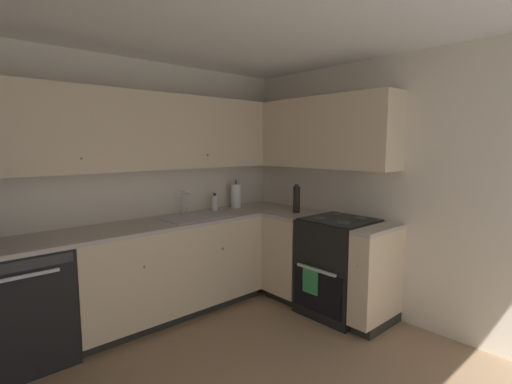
% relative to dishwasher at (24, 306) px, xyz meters
% --- Properties ---
extents(wall_back, '(4.02, 0.05, 2.43)m').
position_rel_dishwasher_xyz_m(wall_back, '(0.77, 0.33, 0.77)').
color(wall_back, beige).
rests_on(wall_back, ground_plane).
extents(wall_right, '(0.05, 3.68, 2.43)m').
position_rel_dishwasher_xyz_m(wall_right, '(2.76, -1.49, 0.77)').
color(wall_right, beige).
rests_on(wall_right, ground_plane).
extents(dishwasher, '(0.60, 0.63, 0.88)m').
position_rel_dishwasher_xyz_m(dishwasher, '(0.00, 0.00, 0.00)').
color(dishwasher, black).
rests_on(dishwasher, ground_plane).
extents(lower_cabinets_back, '(1.83, 0.62, 0.88)m').
position_rel_dishwasher_xyz_m(lower_cabinets_back, '(1.22, 0.00, 0.00)').
color(lower_cabinets_back, beige).
rests_on(lower_cabinets_back, ground_plane).
extents(countertop_back, '(3.03, 0.60, 0.03)m').
position_rel_dishwasher_xyz_m(countertop_back, '(1.22, 0.00, 0.46)').
color(countertop_back, '#B7A89E').
rests_on(countertop_back, lower_cabinets_back).
extents(lower_cabinets_right, '(0.62, 1.28, 0.88)m').
position_rel_dishwasher_xyz_m(lower_cabinets_right, '(2.43, -0.81, 0.00)').
color(lower_cabinets_right, beige).
rests_on(lower_cabinets_right, ground_plane).
extents(countertop_right, '(0.60, 1.28, 0.03)m').
position_rel_dishwasher_xyz_m(countertop_right, '(2.43, -0.81, 0.46)').
color(countertop_right, '#B7A89E').
rests_on(countertop_right, lower_cabinets_right).
extents(oven_range, '(0.68, 0.62, 1.07)m').
position_rel_dishwasher_xyz_m(oven_range, '(2.45, -1.06, 0.02)').
color(oven_range, black).
rests_on(oven_range, ground_plane).
extents(upper_cabinets_back, '(2.71, 0.34, 0.70)m').
position_rel_dishwasher_xyz_m(upper_cabinets_back, '(1.06, 0.14, 1.31)').
color(upper_cabinets_back, beige).
extents(upper_cabinets_right, '(0.32, 1.83, 0.70)m').
position_rel_dishwasher_xyz_m(upper_cabinets_right, '(2.57, -0.61, 1.31)').
color(upper_cabinets_right, beige).
extents(sink, '(0.61, 0.40, 0.10)m').
position_rel_dishwasher_xyz_m(sink, '(1.49, -0.03, 0.44)').
color(sink, '#B7B7BC').
rests_on(sink, countertop_back).
extents(faucet, '(0.07, 0.16, 0.24)m').
position_rel_dishwasher_xyz_m(faucet, '(1.50, 0.18, 0.62)').
color(faucet, silver).
rests_on(faucet, countertop_back).
extents(soap_bottle, '(0.07, 0.07, 0.19)m').
position_rel_dishwasher_xyz_m(soap_bottle, '(1.88, 0.18, 0.56)').
color(soap_bottle, silver).
rests_on(soap_bottle, countertop_back).
extents(paper_towel_roll, '(0.11, 0.11, 0.33)m').
position_rel_dishwasher_xyz_m(paper_towel_roll, '(2.16, 0.16, 0.61)').
color(paper_towel_roll, white).
rests_on(paper_towel_roll, countertop_back).
extents(oil_bottle, '(0.07, 0.07, 0.30)m').
position_rel_dishwasher_xyz_m(oil_bottle, '(2.43, -0.52, 0.62)').
color(oil_bottle, black).
rests_on(oil_bottle, countertop_right).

